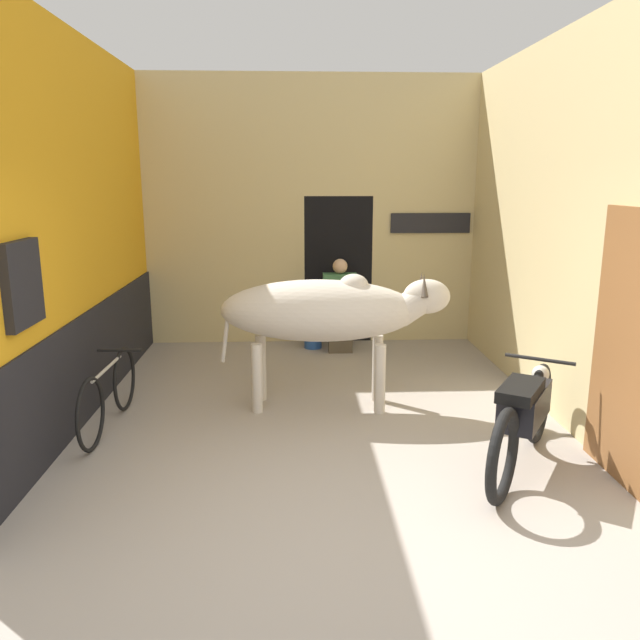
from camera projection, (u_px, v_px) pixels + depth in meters
name	position (u px, v px, depth m)	size (l,w,h in m)	color
ground_plane	(337.00, 554.00, 3.92)	(30.00, 30.00, 0.00)	#9E9389
wall_left_shopfront	(71.00, 235.00, 5.96)	(0.25, 5.24, 3.67)	orange
wall_back_with_doorway	(319.00, 230.00, 8.90)	(4.58, 0.93, 3.67)	#D1BC84
wall_right_with_door	(561.00, 229.00, 6.12)	(0.22, 5.24, 3.67)	#D1BC84
cow	(327.00, 312.00, 6.23)	(2.32, 0.78, 1.41)	beige
motorcycle_near	(524.00, 415.00, 4.97)	(1.13, 1.69, 0.81)	black
bicycle	(109.00, 394.00, 5.83)	(0.44, 1.62, 0.66)	black
shopkeeper_seated	(340.00, 303.00, 8.41)	(0.46, 0.33, 1.25)	brown
plastic_stool	(313.00, 330.00, 8.61)	(0.34, 0.34, 0.48)	#2856B2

